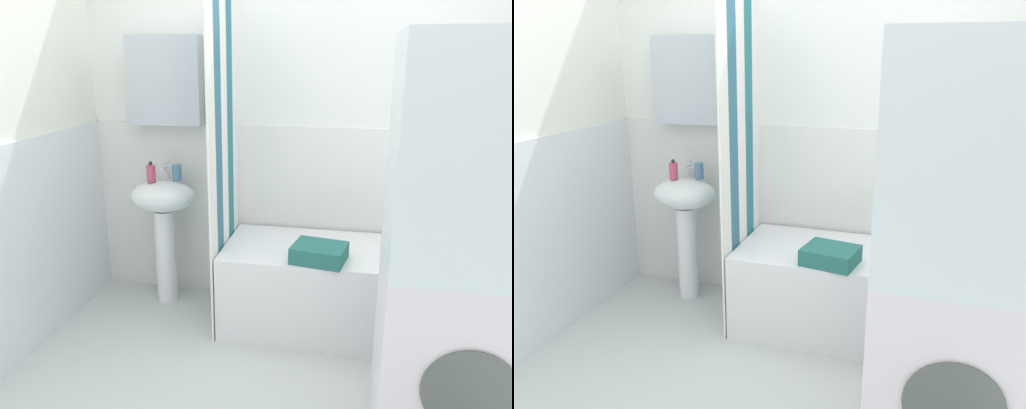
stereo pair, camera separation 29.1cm
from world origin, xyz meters
The scene contains 12 objects.
wall_back_tiled centered at (-0.06, 1.26, 1.14)m, with size 3.60×0.18×2.40m.
wall_left_tiled centered at (-1.57, 0.34, 1.12)m, with size 0.07×1.81×2.40m.
sink centered at (-1.00, 1.03, 0.62)m, with size 0.44×0.34×0.85m.
faucet centered at (-1.00, 1.11, 0.91)m, with size 0.03×0.12×0.12m.
soap_dispenser centered at (-1.07, 1.01, 0.90)m, with size 0.06×0.06×0.13m.
toothbrush_cup centered at (-0.92, 1.08, 0.90)m, with size 0.06×0.06×0.11m, color teal.
bathtub centered at (0.22, 0.89, 0.26)m, with size 1.50×0.65×0.52m, color white.
shower_curtain centered at (-0.54, 0.89, 1.00)m, with size 0.01×0.65×2.00m.
lotion_bottle centered at (0.87, 1.12, 0.64)m, with size 0.04×0.04×0.24m.
conditioner_bottle centered at (0.74, 1.12, 0.59)m, with size 0.06×0.06×0.15m.
towel_folded centered at (0.06, 0.69, 0.57)m, with size 0.29×0.24×0.09m, color #26675F.
washer_dryer_stack centered at (0.68, -0.01, 0.86)m, with size 0.63×0.59×1.73m.
Camera 1 is at (0.23, -1.95, 1.64)m, focal length 35.20 mm.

